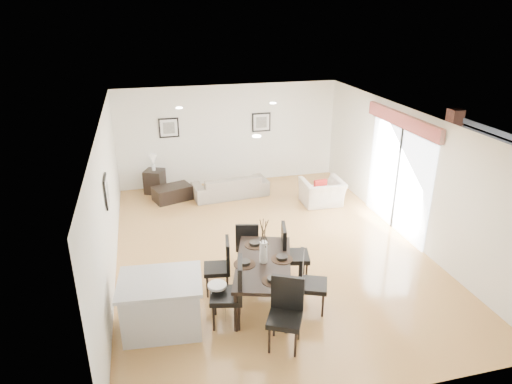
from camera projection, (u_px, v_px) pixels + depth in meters
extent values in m
plane|color=tan|center=(268.00, 249.00, 9.33)|extent=(8.00, 8.00, 0.00)
cube|color=white|center=(229.00, 135.00, 12.40)|extent=(6.00, 0.04, 2.70)
cube|color=white|center=(363.00, 312.00, 5.23)|extent=(6.00, 0.04, 2.70)
cube|color=white|center=(107.00, 203.00, 8.13)|extent=(0.04, 8.00, 2.70)
cube|color=white|center=(407.00, 174.00, 9.50)|extent=(0.04, 8.00, 2.70)
cube|color=white|center=(270.00, 119.00, 8.30)|extent=(6.00, 8.00, 0.02)
imported|color=gray|center=(230.00, 186.00, 11.81)|extent=(1.99, 0.94, 0.56)
imported|color=beige|center=(322.00, 192.00, 11.30)|extent=(1.00, 0.87, 0.64)
imported|color=#3A5625|center=(477.00, 196.00, 11.12)|extent=(0.43, 0.43, 0.59)
cube|color=black|center=(263.00, 263.00, 7.45)|extent=(1.36, 1.94, 0.06)
cylinder|color=black|center=(236.00, 312.00, 6.85)|extent=(0.07, 0.07, 0.67)
cylinder|color=black|center=(244.00, 257.00, 8.37)|extent=(0.07, 0.07, 0.67)
cylinder|color=black|center=(287.00, 314.00, 6.82)|extent=(0.07, 0.07, 0.67)
cylinder|color=black|center=(286.00, 258.00, 8.33)|extent=(0.07, 0.07, 0.67)
cube|color=black|center=(226.00, 296.00, 6.98)|extent=(0.59, 0.59, 0.09)
cube|color=black|center=(240.00, 278.00, 6.87)|extent=(0.17, 0.49, 0.59)
cylinder|color=black|center=(215.00, 303.00, 7.26)|extent=(0.04, 0.04, 0.45)
cylinder|color=black|center=(239.00, 303.00, 7.26)|extent=(0.04, 0.04, 0.45)
cylinder|color=black|center=(214.00, 318.00, 6.90)|extent=(0.04, 0.04, 0.45)
cylinder|color=black|center=(239.00, 318.00, 6.91)|extent=(0.04, 0.04, 0.45)
cube|color=black|center=(217.00, 269.00, 7.79)|extent=(0.50, 0.50, 0.08)
cube|color=black|center=(228.00, 254.00, 7.70)|extent=(0.12, 0.44, 0.53)
cylinder|color=black|center=(207.00, 276.00, 8.02)|extent=(0.03, 0.03, 0.40)
cylinder|color=black|center=(227.00, 275.00, 8.05)|extent=(0.03, 0.03, 0.40)
cylinder|color=black|center=(207.00, 287.00, 7.70)|extent=(0.03, 0.03, 0.40)
cylinder|color=black|center=(228.00, 286.00, 7.74)|extent=(0.03, 0.03, 0.40)
cube|color=black|center=(313.00, 285.00, 7.32)|extent=(0.60, 0.60, 0.08)
cube|color=black|center=(301.00, 269.00, 7.23)|extent=(0.23, 0.44, 0.54)
cylinder|color=black|center=(323.00, 306.00, 7.22)|extent=(0.04, 0.04, 0.41)
cylinder|color=black|center=(300.00, 304.00, 7.27)|extent=(0.04, 0.04, 0.41)
cylinder|color=black|center=(323.00, 293.00, 7.55)|extent=(0.04, 0.04, 0.41)
cylinder|color=black|center=(302.00, 291.00, 7.60)|extent=(0.04, 0.04, 0.41)
cube|color=black|center=(295.00, 256.00, 8.09)|extent=(0.58, 0.58, 0.08)
cube|color=black|center=(284.00, 241.00, 7.97)|extent=(0.17, 0.49, 0.58)
cylinder|color=black|center=(306.00, 275.00, 8.02)|extent=(0.04, 0.04, 0.44)
cylinder|color=black|center=(285.00, 275.00, 8.01)|extent=(0.04, 0.04, 0.44)
cylinder|color=black|center=(304.00, 263.00, 8.37)|extent=(0.04, 0.04, 0.44)
cylinder|color=black|center=(283.00, 264.00, 8.36)|extent=(0.04, 0.04, 0.44)
cube|color=black|center=(285.00, 319.00, 6.49)|extent=(0.64, 0.64, 0.08)
cube|color=black|center=(288.00, 293.00, 6.56)|extent=(0.45, 0.27, 0.57)
cylinder|color=black|center=(269.00, 340.00, 6.46)|extent=(0.04, 0.04, 0.43)
cylinder|color=black|center=(274.00, 324.00, 6.79)|extent=(0.04, 0.04, 0.43)
cylinder|color=black|center=(295.00, 344.00, 6.38)|extent=(0.04, 0.04, 0.43)
cylinder|color=black|center=(299.00, 327.00, 6.72)|extent=(0.04, 0.04, 0.43)
cube|color=black|center=(247.00, 245.00, 8.61)|extent=(0.50, 0.50, 0.07)
cube|color=black|center=(247.00, 237.00, 8.34)|extent=(0.42, 0.15, 0.50)
cylinder|color=black|center=(256.00, 251.00, 8.86)|extent=(0.03, 0.03, 0.38)
cylinder|color=black|center=(256.00, 260.00, 8.55)|extent=(0.03, 0.03, 0.38)
cylinder|color=black|center=(239.00, 251.00, 8.85)|extent=(0.03, 0.03, 0.38)
cylinder|color=black|center=(239.00, 260.00, 8.55)|extent=(0.03, 0.03, 0.38)
cylinder|color=white|center=(263.00, 252.00, 7.37)|extent=(0.13, 0.13, 0.37)
cylinder|color=#312216|center=(282.00, 259.00, 7.51)|extent=(0.36, 0.36, 0.01)
cylinder|color=black|center=(282.00, 257.00, 7.50)|extent=(0.19, 0.19, 0.05)
cylinder|color=#312216|center=(255.00, 245.00, 7.96)|extent=(0.36, 0.36, 0.01)
cylinder|color=black|center=(255.00, 243.00, 7.95)|extent=(0.19, 0.19, 0.05)
cylinder|color=#312216|center=(245.00, 264.00, 7.37)|extent=(0.36, 0.36, 0.01)
cylinder|color=black|center=(245.00, 262.00, 7.36)|extent=(0.19, 0.19, 0.05)
cylinder|color=#312216|center=(273.00, 281.00, 6.92)|extent=(0.36, 0.36, 0.01)
cylinder|color=black|center=(273.00, 279.00, 6.91)|extent=(0.19, 0.19, 0.05)
cube|color=black|center=(173.00, 193.00, 11.60)|extent=(1.05, 0.82, 0.37)
cube|color=black|center=(155.00, 181.00, 12.03)|extent=(0.62, 0.62, 0.62)
cylinder|color=white|center=(153.00, 167.00, 11.87)|extent=(0.10, 0.10, 0.18)
cone|color=white|center=(153.00, 160.00, 11.80)|extent=(0.22, 0.22, 0.24)
cube|color=#AC1B16|center=(320.00, 186.00, 11.12)|extent=(0.33, 0.13, 0.32)
cube|color=silver|center=(162.00, 306.00, 6.90)|extent=(1.21, 0.96, 0.81)
cube|color=#BCBCBE|center=(160.00, 282.00, 6.73)|extent=(1.32, 1.06, 0.06)
cylinder|color=white|center=(217.00, 286.00, 7.01)|extent=(0.29, 0.29, 0.04)
cylinder|color=silver|center=(223.00, 298.00, 7.24)|extent=(0.02, 0.02, 0.62)
cylinder|color=silver|center=(211.00, 300.00, 7.19)|extent=(0.02, 0.02, 0.62)
cylinder|color=silver|center=(213.00, 307.00, 7.02)|extent=(0.02, 0.02, 0.62)
cylinder|color=silver|center=(225.00, 305.00, 7.06)|extent=(0.02, 0.02, 0.62)
cube|color=black|center=(169.00, 128.00, 11.90)|extent=(0.52, 0.03, 0.52)
cube|color=white|center=(169.00, 128.00, 11.90)|extent=(0.44, 0.04, 0.44)
cube|color=#5E5E59|center=(169.00, 128.00, 11.90)|extent=(0.30, 0.04, 0.30)
cube|color=black|center=(261.00, 122.00, 12.47)|extent=(0.52, 0.03, 0.52)
cube|color=white|center=(261.00, 122.00, 12.47)|extent=(0.44, 0.04, 0.44)
cube|color=#5E5E59|center=(261.00, 122.00, 12.47)|extent=(0.30, 0.04, 0.30)
cube|color=black|center=(106.00, 191.00, 7.85)|extent=(0.03, 0.52, 0.52)
cube|color=white|center=(106.00, 191.00, 7.85)|extent=(0.04, 0.44, 0.44)
cube|color=#5E5E59|center=(106.00, 191.00, 7.85)|extent=(0.04, 0.30, 0.30)
cube|color=white|center=(398.00, 180.00, 9.85)|extent=(0.02, 2.40, 2.25)
cube|color=black|center=(397.00, 180.00, 9.85)|extent=(0.03, 0.05, 2.25)
cube|color=black|center=(403.00, 128.00, 9.41)|extent=(0.03, 2.50, 0.05)
cube|color=maroon|center=(402.00, 120.00, 9.34)|extent=(0.10, 2.70, 0.28)
plane|color=gray|center=(469.00, 217.00, 10.74)|extent=(6.00, 6.00, 0.00)
cube|color=brown|center=(450.00, 145.00, 12.75)|extent=(0.35, 0.35, 2.00)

